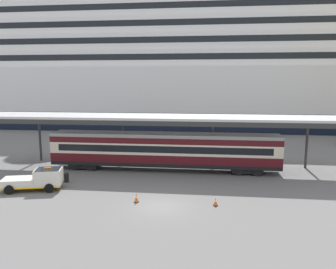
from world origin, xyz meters
name	(u,v)px	position (x,y,z in m)	size (l,w,h in m)	color
ground_plane	(161,206)	(0.00, 0.00, 0.00)	(400.00, 400.00, 0.00)	slate
cruise_ship	(136,67)	(-12.68, 49.99, 12.91)	(158.71, 24.32, 38.89)	black
platform_canopy	(164,118)	(-1.18, 11.01, 5.72)	(41.85, 5.61, 5.95)	silver
train_carriage	(164,150)	(-1.18, 10.61, 2.31)	(24.64, 2.81, 4.11)	black
service_truck	(38,179)	(-11.57, 2.74, 0.99)	(5.54, 3.27, 2.02)	silver
traffic_cone_near	(216,202)	(4.21, 0.61, 0.31)	(0.36, 0.36, 0.63)	black
traffic_cone_mid	(136,198)	(-2.12, 0.61, 0.37)	(0.36, 0.36, 0.75)	black
quay_bollard	(66,177)	(-10.01, 5.24, 0.52)	(0.48, 0.48, 0.96)	black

